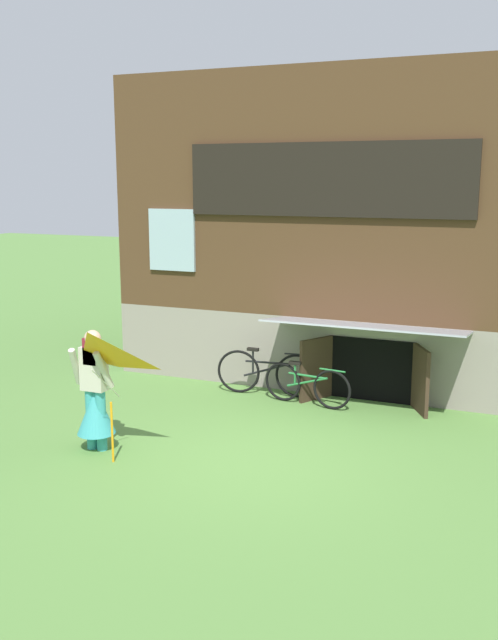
{
  "coord_description": "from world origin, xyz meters",
  "views": [
    {
      "loc": [
        3.26,
        -8.22,
        3.64
      ],
      "look_at": [
        -0.52,
        0.97,
        1.64
      ],
      "focal_mm": 39.69,
      "sensor_mm": 36.0,
      "label": 1
    }
  ],
  "objects_px": {
    "kite": "(89,366)",
    "bicycle_green": "(307,385)",
    "person": "(95,400)",
    "bicycle_black": "(267,373)"
  },
  "relations": [
    {
      "from": "kite",
      "to": "bicycle_green",
      "type": "height_order",
      "value": "kite"
    },
    {
      "from": "person",
      "to": "kite",
      "type": "xyz_separation_m",
      "value": [
        0.32,
        -0.56,
        0.65
      ]
    },
    {
      "from": "bicycle_black",
      "to": "person",
      "type": "bearing_deg",
      "value": -118.45
    },
    {
      "from": "bicycle_green",
      "to": "person",
      "type": "bearing_deg",
      "value": -117.18
    },
    {
      "from": "bicycle_green",
      "to": "bicycle_black",
      "type": "xyz_separation_m",
      "value": [
        -0.79,
        0.26,
        0.05
      ]
    },
    {
      "from": "person",
      "to": "bicycle_black",
      "type": "bearing_deg",
      "value": 84.99
    },
    {
      "from": "kite",
      "to": "bicycle_green",
      "type": "bearing_deg",
      "value": 63.43
    },
    {
      "from": "person",
      "to": "bicycle_black",
      "type": "xyz_separation_m",
      "value": [
        1.27,
        3.19,
        -0.31
      ]
    },
    {
      "from": "person",
      "to": "kite",
      "type": "bearing_deg",
      "value": -43.16
    },
    {
      "from": "bicycle_green",
      "to": "bicycle_black",
      "type": "bearing_deg",
      "value": 169.58
    }
  ]
}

